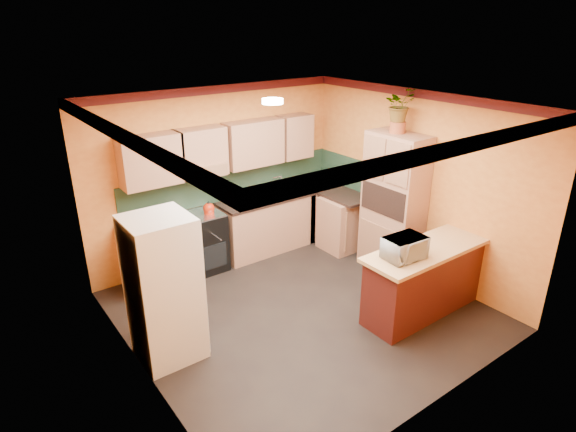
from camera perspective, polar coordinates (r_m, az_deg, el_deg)
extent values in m
plane|color=black|center=(6.50, 1.53, -11.11)|extent=(4.20, 4.20, 0.00)
cube|color=white|center=(5.50, 1.82, 13.08)|extent=(4.20, 4.20, 0.04)
cube|color=#E5933D|center=(7.53, -8.27, 4.85)|extent=(4.20, 0.04, 2.70)
cube|color=#E5933D|center=(4.58, 18.26, -8.11)|extent=(4.20, 0.04, 2.70)
cube|color=#E5933D|center=(4.97, -17.86, -5.53)|extent=(0.04, 4.20, 2.70)
cube|color=#E5933D|center=(7.28, 14.82, 3.70)|extent=(0.04, 4.20, 2.70)
cube|color=#1E3828|center=(7.69, -6.52, 4.00)|extent=(3.70, 0.02, 0.53)
cube|color=#1E3828|center=(8.22, 7.13, 5.18)|extent=(0.02, 1.40, 0.53)
cube|color=tan|center=(7.31, -7.12, 8.05)|extent=(3.10, 0.34, 0.70)
cylinder|color=white|center=(5.98, -1.84, 13.44)|extent=(0.26, 0.26, 0.06)
cube|color=tan|center=(7.68, -5.83, -1.96)|extent=(3.65, 0.60, 0.88)
cube|color=black|center=(7.50, -5.97, 1.24)|extent=(3.65, 0.62, 0.04)
cube|color=black|center=(7.40, -9.98, -3.02)|extent=(0.58, 0.58, 0.91)
cube|color=silver|center=(7.88, -1.14, 2.69)|extent=(0.48, 0.40, 0.03)
cube|color=tan|center=(8.08, 6.86, -0.74)|extent=(0.60, 0.80, 0.88)
cube|color=black|center=(7.91, 7.01, 2.32)|extent=(0.62, 0.80, 0.04)
cube|color=silver|center=(5.48, -14.51, -8.40)|extent=(0.68, 0.66, 1.70)
cube|color=tan|center=(7.29, 12.40, 1.45)|extent=(0.48, 0.90, 2.10)
cylinder|color=#9F4826|center=(7.01, 12.86, 10.23)|extent=(0.22, 0.22, 0.16)
imported|color=tan|center=(6.95, 13.08, 12.75)|extent=(0.46, 0.41, 0.47)
cube|color=#481B10|center=(6.52, 16.01, -7.43)|extent=(1.80, 0.55, 0.88)
cube|color=#B17D56|center=(6.31, 16.45, -3.75)|extent=(1.90, 0.65, 0.05)
imported|color=silver|center=(5.88, 13.64, -3.67)|extent=(0.51, 0.36, 0.27)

